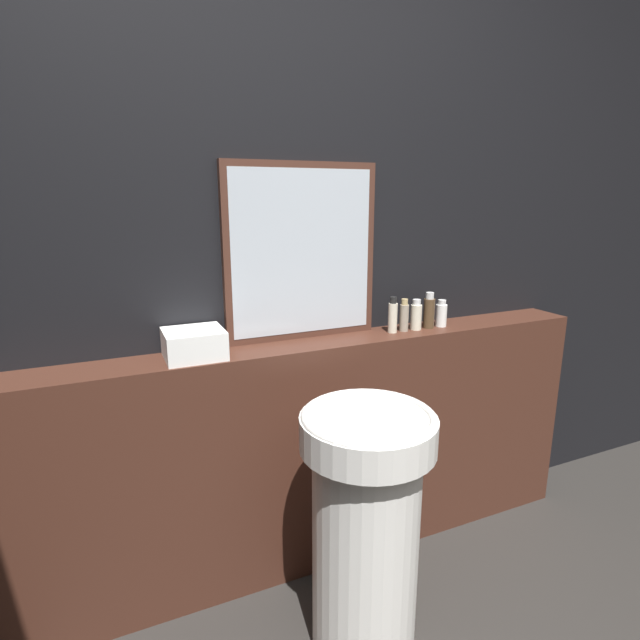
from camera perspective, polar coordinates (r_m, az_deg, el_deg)
wall_back at (r=1.91m, az=-2.49°, el=7.78°), size 8.00×0.06×2.50m
vanity_counter at (r=2.04m, az=-0.86°, el=-15.14°), size 2.43×0.20×0.93m
pedestal_sink at (r=1.71m, az=5.24°, el=-22.41°), size 0.41×0.41×0.83m
mirror at (r=1.87m, az=-2.09°, el=7.69°), size 0.59×0.03×0.65m
towel_stack at (r=1.73m, az=-14.20°, el=-2.65°), size 0.20×0.18×0.10m
shampoo_bottle at (r=2.00m, az=8.32°, el=0.44°), size 0.04×0.04×0.14m
conditioner_bottle at (r=2.03m, az=9.58°, el=0.42°), size 0.04×0.04×0.13m
lotion_bottle at (r=2.07m, az=10.93°, el=0.49°), size 0.05×0.05×0.13m
body_wash_bottle at (r=2.10m, az=12.35°, el=0.94°), size 0.05×0.05×0.15m
hand_soap_bottle at (r=2.14m, az=13.69°, el=0.66°), size 0.05×0.05×0.11m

